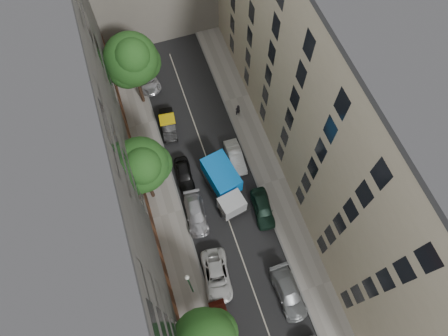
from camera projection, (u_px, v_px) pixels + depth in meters
name	position (u px, v px, depth m)	size (l,w,h in m)	color
ground	(221.00, 198.00, 40.23)	(120.00, 120.00, 0.00)	#4C4C49
road_surface	(221.00, 198.00, 40.22)	(8.00, 44.00, 0.02)	black
sidewalk_left	(168.00, 214.00, 39.40)	(3.00, 44.00, 0.15)	gray
sidewalk_right	(272.00, 182.00, 40.92)	(3.00, 44.00, 0.15)	gray
building_left	(80.00, 192.00, 29.71)	(8.00, 44.00, 20.00)	#474542
building_right	(347.00, 114.00, 32.75)	(8.00, 44.00, 20.00)	#C1B396
tarp_truck	(224.00, 184.00, 39.17)	(3.52, 6.60, 2.87)	black
car_left_1	(222.00, 324.00, 34.40)	(1.42, 4.06, 1.34)	#4E160F
car_left_2	(217.00, 276.00, 36.16)	(2.32, 5.04, 1.40)	silver
car_left_3	(196.00, 214.00, 38.77)	(1.91, 4.70, 1.36)	#B8B8BD
car_left_4	(184.00, 174.00, 40.64)	(1.59, 3.95, 1.35)	black
car_left_5	(168.00, 125.00, 43.20)	(1.47, 4.22, 1.39)	black
car_left_6	(146.00, 78.00, 45.99)	(2.29, 4.96, 1.38)	silver
car_right_1	(288.00, 293.00, 35.48)	(2.06, 5.06, 1.47)	gray
car_right_2	(263.00, 208.00, 38.96)	(1.75, 4.34, 1.48)	#152F22
car_right_3	(235.00, 157.00, 41.49)	(1.44, 4.13, 1.36)	silver
tree_mid	(142.00, 167.00, 34.13)	(5.19, 4.91, 9.73)	#382619
tree_far	(133.00, 61.00, 39.24)	(5.64, 5.41, 9.84)	#382619
lamp_post	(189.00, 283.00, 32.36)	(0.36, 0.36, 6.80)	#1B5E2E
pedestrian	(238.00, 110.00, 43.73)	(0.59, 0.39, 1.63)	black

